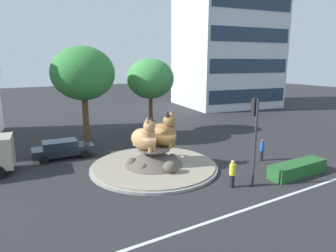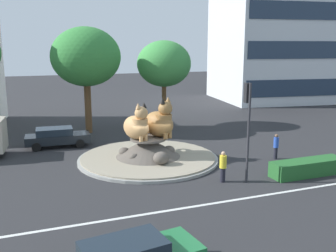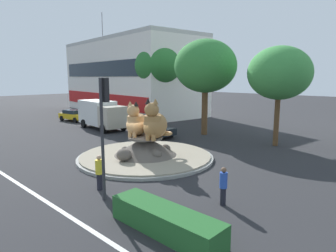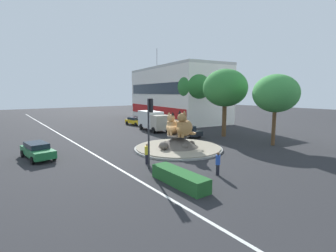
{
  "view_description": "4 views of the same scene",
  "coord_description": "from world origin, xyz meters",
  "px_view_note": "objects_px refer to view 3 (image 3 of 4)",
  "views": [
    {
      "loc": [
        -9.16,
        -17.87,
        7.53
      ],
      "look_at": [
        2.03,
        1.49,
        2.6
      ],
      "focal_mm": 31.21,
      "sensor_mm": 36.0,
      "label": 1
    },
    {
      "loc": [
        -7.33,
        -23.05,
        7.35
      ],
      "look_at": [
        0.99,
        -1.05,
        2.43
      ],
      "focal_mm": 40.85,
      "sensor_mm": 36.0,
      "label": 2
    },
    {
      "loc": [
        14.6,
        -13.17,
        5.48
      ],
      "look_at": [
        1.21,
        0.95,
        2.26
      ],
      "focal_mm": 31.74,
      "sensor_mm": 36.0,
      "label": 3
    },
    {
      "loc": [
        19.49,
        -15.59,
        5.92
      ],
      "look_at": [
        -1.47,
        -0.25,
        2.31
      ],
      "focal_mm": 26.05,
      "sensor_mm": 36.0,
      "label": 4
    }
  ],
  "objects_px": {
    "pedestrian_blue_shirt": "(223,185)",
    "pedestrian_yellow_shirt": "(99,172)",
    "second_tree_near_tower": "(279,73)",
    "cat_statue_tabby": "(155,124)",
    "shophouse_block": "(129,76)",
    "parked_car_right": "(152,128)",
    "third_tree_left": "(158,66)",
    "delivery_box_truck": "(101,114)",
    "traffic_light_mast": "(104,117)",
    "hatchback_near_shophouse": "(74,115)",
    "broadleaf_tree_behind_island": "(205,66)",
    "cat_statue_calico": "(137,123)"
  },
  "relations": [
    {
      "from": "second_tree_near_tower",
      "to": "pedestrian_yellow_shirt",
      "type": "bearing_deg",
      "value": -98.04
    },
    {
      "from": "broadleaf_tree_behind_island",
      "to": "second_tree_near_tower",
      "type": "relative_size",
      "value": 1.14
    },
    {
      "from": "cat_statue_tabby",
      "to": "second_tree_near_tower",
      "type": "relative_size",
      "value": 0.38
    },
    {
      "from": "traffic_light_mast",
      "to": "third_tree_left",
      "type": "relative_size",
      "value": 0.59
    },
    {
      "from": "cat_statue_calico",
      "to": "third_tree_left",
      "type": "relative_size",
      "value": 0.29
    },
    {
      "from": "second_tree_near_tower",
      "to": "cat_statue_tabby",
      "type": "bearing_deg",
      "value": -111.62
    },
    {
      "from": "shophouse_block",
      "to": "second_tree_near_tower",
      "type": "height_order",
      "value": "shophouse_block"
    },
    {
      "from": "third_tree_left",
      "to": "delivery_box_truck",
      "type": "distance_m",
      "value": 9.6
    },
    {
      "from": "cat_statue_tabby",
      "to": "pedestrian_blue_shirt",
      "type": "xyz_separation_m",
      "value": [
        7.13,
        -2.82,
        -1.57
      ]
    },
    {
      "from": "pedestrian_yellow_shirt",
      "to": "broadleaf_tree_behind_island",
      "type": "bearing_deg",
      "value": -6.37
    },
    {
      "from": "hatchback_near_shophouse",
      "to": "parked_car_right",
      "type": "height_order",
      "value": "parked_car_right"
    },
    {
      "from": "shophouse_block",
      "to": "third_tree_left",
      "type": "height_order",
      "value": "shophouse_block"
    },
    {
      "from": "traffic_light_mast",
      "to": "broadleaf_tree_behind_island",
      "type": "distance_m",
      "value": 16.87
    },
    {
      "from": "broadleaf_tree_behind_island",
      "to": "shophouse_block",
      "type": "bearing_deg",
      "value": 159.91
    },
    {
      "from": "broadleaf_tree_behind_island",
      "to": "second_tree_near_tower",
      "type": "xyz_separation_m",
      "value": [
        7.02,
        0.16,
        -0.68
      ]
    },
    {
      "from": "shophouse_block",
      "to": "parked_car_right",
      "type": "height_order",
      "value": "shophouse_block"
    },
    {
      "from": "pedestrian_blue_shirt",
      "to": "broadleaf_tree_behind_island",
      "type": "bearing_deg",
      "value": -102.02
    },
    {
      "from": "third_tree_left",
      "to": "delivery_box_truck",
      "type": "xyz_separation_m",
      "value": [
        -0.48,
        -8.06,
        -5.2
      ]
    },
    {
      "from": "second_tree_near_tower",
      "to": "third_tree_left",
      "type": "distance_m",
      "value": 16.73
    },
    {
      "from": "third_tree_left",
      "to": "hatchback_near_shophouse",
      "type": "xyz_separation_m",
      "value": [
        -7.83,
        -7.19,
        -6.08
      ]
    },
    {
      "from": "traffic_light_mast",
      "to": "hatchback_near_shophouse",
      "type": "relative_size",
      "value": 1.29
    },
    {
      "from": "broadleaf_tree_behind_island",
      "to": "delivery_box_truck",
      "type": "distance_m",
      "value": 12.11
    },
    {
      "from": "second_tree_near_tower",
      "to": "hatchback_near_shophouse",
      "type": "bearing_deg",
      "value": -169.95
    },
    {
      "from": "cat_statue_calico",
      "to": "shophouse_block",
      "type": "xyz_separation_m",
      "value": [
        -21.9,
        17.25,
        3.2
      ]
    },
    {
      "from": "cat_statue_tabby",
      "to": "pedestrian_blue_shirt",
      "type": "distance_m",
      "value": 7.83
    },
    {
      "from": "parked_car_right",
      "to": "traffic_light_mast",
      "type": "bearing_deg",
      "value": -48.55
    },
    {
      "from": "traffic_light_mast",
      "to": "third_tree_left",
      "type": "distance_m",
      "value": 24.36
    },
    {
      "from": "pedestrian_blue_shirt",
      "to": "pedestrian_yellow_shirt",
      "type": "height_order",
      "value": "pedestrian_yellow_shirt"
    },
    {
      "from": "cat_statue_tabby",
      "to": "third_tree_left",
      "type": "height_order",
      "value": "third_tree_left"
    },
    {
      "from": "shophouse_block",
      "to": "pedestrian_blue_shirt",
      "type": "distance_m",
      "value": 36.83
    },
    {
      "from": "shophouse_block",
      "to": "delivery_box_truck",
      "type": "height_order",
      "value": "shophouse_block"
    },
    {
      "from": "pedestrian_yellow_shirt",
      "to": "delivery_box_truck",
      "type": "distance_m",
      "value": 17.9
    },
    {
      "from": "traffic_light_mast",
      "to": "shophouse_block",
      "type": "xyz_separation_m",
      "value": [
        -26.4,
        22.97,
        1.8
      ]
    },
    {
      "from": "shophouse_block",
      "to": "third_tree_left",
      "type": "xyz_separation_m",
      "value": [
        10.94,
        -4.4,
        1.24
      ]
    },
    {
      "from": "cat_statue_calico",
      "to": "pedestrian_blue_shirt",
      "type": "distance_m",
      "value": 9.24
    },
    {
      "from": "broadleaf_tree_behind_island",
      "to": "pedestrian_yellow_shirt",
      "type": "height_order",
      "value": "broadleaf_tree_behind_island"
    },
    {
      "from": "traffic_light_mast",
      "to": "delivery_box_truck",
      "type": "distance_m",
      "value": 19.22
    },
    {
      "from": "pedestrian_blue_shirt",
      "to": "delivery_box_truck",
      "type": "relative_size",
      "value": 0.25
    },
    {
      "from": "pedestrian_blue_shirt",
      "to": "hatchback_near_shophouse",
      "type": "distance_m",
      "value": 28.75
    },
    {
      "from": "hatchback_near_shophouse",
      "to": "delivery_box_truck",
      "type": "distance_m",
      "value": 7.45
    },
    {
      "from": "third_tree_left",
      "to": "delivery_box_truck",
      "type": "height_order",
      "value": "third_tree_left"
    },
    {
      "from": "pedestrian_blue_shirt",
      "to": "pedestrian_yellow_shirt",
      "type": "distance_m",
      "value": 6.01
    },
    {
      "from": "second_tree_near_tower",
      "to": "pedestrian_blue_shirt",
      "type": "height_order",
      "value": "second_tree_near_tower"
    },
    {
      "from": "cat_statue_calico",
      "to": "traffic_light_mast",
      "type": "height_order",
      "value": "traffic_light_mast"
    },
    {
      "from": "cat_statue_tabby",
      "to": "delivery_box_truck",
      "type": "bearing_deg",
      "value": -134.95
    },
    {
      "from": "pedestrian_yellow_shirt",
      "to": "delivery_box_truck",
      "type": "height_order",
      "value": "delivery_box_truck"
    },
    {
      "from": "delivery_box_truck",
      "to": "traffic_light_mast",
      "type": "bearing_deg",
      "value": -26.9
    },
    {
      "from": "second_tree_near_tower",
      "to": "parked_car_right",
      "type": "height_order",
      "value": "second_tree_near_tower"
    },
    {
      "from": "cat_statue_tabby",
      "to": "broadleaf_tree_behind_island",
      "type": "height_order",
      "value": "broadleaf_tree_behind_island"
    },
    {
      "from": "cat_statue_calico",
      "to": "cat_statue_tabby",
      "type": "bearing_deg",
      "value": 75.6
    }
  ]
}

